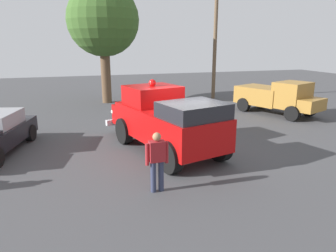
{
  "coord_description": "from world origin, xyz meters",
  "views": [
    {
      "loc": [
        -3.86,
        -10.07,
        3.94
      ],
      "look_at": [
        -0.58,
        0.49,
        0.98
      ],
      "focal_mm": 33.22,
      "sensor_mm": 36.0,
      "label": 1
    }
  ],
  "objects": [
    {
      "name": "ground_plane",
      "position": [
        0.0,
        0.0,
        0.0
      ],
      "size": [
        60.0,
        60.0,
        0.0
      ],
      "primitive_type": "plane",
      "color": "#424244"
    },
    {
      "name": "vintage_fire_truck",
      "position": [
        -0.64,
        0.72,
        1.2
      ],
      "size": [
        3.65,
        6.3,
        2.59
      ],
      "color": "black",
      "rests_on": "ground"
    },
    {
      "name": "parked_pickup",
      "position": [
        7.25,
        4.75,
        0.99
      ],
      "size": [
        3.44,
        5.13,
        1.9
      ],
      "color": "black",
      "rests_on": "ground"
    },
    {
      "name": "lawn_chair_by_car",
      "position": [
        1.04,
        3.4,
        0.59
      ],
      "size": [
        0.68,
        0.68,
        1.02
      ],
      "color": "#B7BABF",
      "rests_on": "ground"
    },
    {
      "name": "spectator_standing",
      "position": [
        -1.83,
        -2.54,
        0.96
      ],
      "size": [
        0.64,
        0.27,
        1.68
      ],
      "color": "#2D334C",
      "rests_on": "ground"
    },
    {
      "name": "oak_tree_left",
      "position": [
        -1.61,
        11.24,
        5.32
      ],
      "size": [
        4.62,
        4.62,
        7.68
      ],
      "color": "brown",
      "rests_on": "ground"
    },
    {
      "name": "utility_pole",
      "position": [
        6.05,
        10.62,
        4.06
      ],
      "size": [
        0.51,
        1.68,
        7.82
      ],
      "color": "brown",
      "rests_on": "ground"
    }
  ]
}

